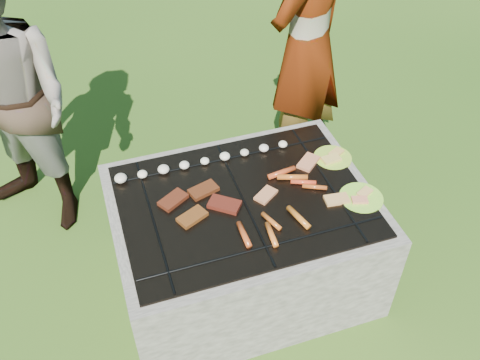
{
  "coord_description": "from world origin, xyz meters",
  "views": [
    {
      "loc": [
        -0.6,
        -1.76,
        2.48
      ],
      "look_at": [
        0.0,
        0.05,
        0.7
      ],
      "focal_mm": 40.0,
      "sensor_mm": 36.0,
      "label": 1
    }
  ],
  "objects_px": {
    "plate_far": "(333,158)",
    "plate_near": "(361,198)",
    "bystander": "(9,108)",
    "fire_pit": "(243,243)",
    "cook": "(307,46)"
  },
  "relations": [
    {
      "from": "plate_far",
      "to": "plate_near",
      "type": "distance_m",
      "value": 0.32
    },
    {
      "from": "fire_pit",
      "to": "cook",
      "type": "distance_m",
      "value": 1.27
    },
    {
      "from": "plate_far",
      "to": "plate_near",
      "type": "height_order",
      "value": "plate_far"
    },
    {
      "from": "plate_far",
      "to": "cook",
      "type": "relative_size",
      "value": 0.14
    },
    {
      "from": "cook",
      "to": "bystander",
      "type": "relative_size",
      "value": 1.07
    },
    {
      "from": "fire_pit",
      "to": "plate_near",
      "type": "distance_m",
      "value": 0.67
    },
    {
      "from": "fire_pit",
      "to": "cook",
      "type": "height_order",
      "value": "cook"
    },
    {
      "from": "plate_far",
      "to": "bystander",
      "type": "height_order",
      "value": "bystander"
    },
    {
      "from": "plate_far",
      "to": "cook",
      "type": "height_order",
      "value": "cook"
    },
    {
      "from": "fire_pit",
      "to": "bystander",
      "type": "xyz_separation_m",
      "value": [
        -1.03,
        0.85,
        0.54
      ]
    },
    {
      "from": "fire_pit",
      "to": "cook",
      "type": "xyz_separation_m",
      "value": [
        0.7,
        0.87,
        0.6
      ]
    },
    {
      "from": "cook",
      "to": "plate_near",
      "type": "bearing_deg",
      "value": 51.65
    },
    {
      "from": "fire_pit",
      "to": "bystander",
      "type": "height_order",
      "value": "bystander"
    },
    {
      "from": "plate_far",
      "to": "plate_near",
      "type": "xyz_separation_m",
      "value": [
        0.0,
        -0.32,
        -0.0
      ]
    },
    {
      "from": "plate_near",
      "to": "bystander",
      "type": "xyz_separation_m",
      "value": [
        -1.59,
        1.03,
        0.21
      ]
    }
  ]
}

